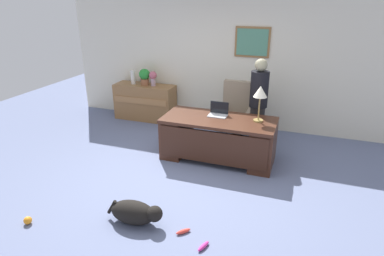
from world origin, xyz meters
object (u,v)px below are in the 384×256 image
(vase_with_flowers, at_px, (153,77))
(dog_toy_ball, at_px, (28,220))
(desk, at_px, (218,138))
(potted_plant, at_px, (145,76))
(desk_lamp, at_px, (260,94))
(dog_toy_bone, at_px, (203,246))
(armchair, at_px, (236,116))
(person_standing, at_px, (258,103))
(laptop, at_px, (218,112))
(dog_toy_plush, at_px, (183,231))
(dog_lying, at_px, (136,212))
(vase_empty, at_px, (133,77))
(credenza, at_px, (145,102))

(vase_with_flowers, height_order, dog_toy_ball, vase_with_flowers)
(desk, bearing_deg, potted_plant, 145.91)
(desk_lamp, bearing_deg, vase_with_flowers, 153.01)
(vase_with_flowers, bearing_deg, dog_toy_bone, -57.09)
(armchair, distance_m, potted_plant, 2.30)
(person_standing, height_order, desk_lamp, person_standing)
(dog_toy_ball, height_order, dog_toy_bone, dog_toy_ball)
(laptop, height_order, dog_toy_plush, laptop)
(potted_plant, distance_m, dog_toy_plush, 4.19)
(dog_lying, xyz_separation_m, laptop, (0.44, 2.21, 0.64))
(desk, height_order, dog_toy_ball, desk)
(vase_empty, xyz_separation_m, dog_toy_bone, (2.81, -3.58, -0.93))
(dog_toy_ball, bearing_deg, vase_empty, 98.87)
(dog_toy_bone, height_order, dog_toy_plush, same)
(person_standing, relative_size, dog_toy_bone, 8.48)
(credenza, bearing_deg, potted_plant, 3.82)
(credenza, bearing_deg, dog_toy_plush, -56.84)
(desk, bearing_deg, vase_with_flowers, 143.14)
(vase_empty, bearing_deg, dog_toy_plush, -53.82)
(vase_empty, bearing_deg, potted_plant, 0.00)
(armchair, relative_size, vase_with_flowers, 3.60)
(dog_toy_bone, bearing_deg, person_standing, 88.16)
(dog_toy_ball, distance_m, dog_toy_bone, 2.22)
(vase_empty, height_order, dog_toy_ball, vase_empty)
(person_standing, xyz_separation_m, dog_lying, (-1.02, -2.76, -0.70))
(person_standing, xyz_separation_m, dog_toy_ball, (-2.29, -3.23, -0.80))
(desk_lamp, distance_m, potted_plant, 3.01)
(dog_lying, xyz_separation_m, dog_toy_plush, (0.63, 0.02, -0.13))
(dog_lying, relative_size, vase_empty, 2.48)
(desk, bearing_deg, dog_toy_plush, -86.19)
(potted_plant, relative_size, dog_toy_plush, 1.91)
(vase_with_flowers, bearing_deg, desk, -36.86)
(dog_lying, distance_m, potted_plant, 3.88)
(person_standing, relative_size, vase_with_flowers, 5.18)
(person_standing, relative_size, desk_lamp, 2.79)
(potted_plant, bearing_deg, vase_empty, 180.00)
(credenza, height_order, vase_empty, vase_empty)
(desk_lamp, height_order, dog_toy_bone, desk_lamp)
(credenza, xyz_separation_m, desk_lamp, (2.73, -1.28, 0.80))
(credenza, relative_size, potted_plant, 3.80)
(desk_lamp, bearing_deg, person_standing, 99.61)
(dog_lying, xyz_separation_m, dog_toy_bone, (0.93, -0.14, -0.13))
(vase_with_flowers, relative_size, dog_toy_ball, 3.20)
(potted_plant, bearing_deg, dog_toy_plush, -57.08)
(dog_lying, relative_size, vase_with_flowers, 2.37)
(dog_lying, relative_size, dog_toy_bone, 3.89)
(vase_with_flowers, xyz_separation_m, dog_toy_bone, (2.32, -3.58, -0.97))
(dog_toy_plush, bearing_deg, dog_toy_bone, -27.49)
(desk, relative_size, dog_toy_ball, 18.96)
(armchair, xyz_separation_m, person_standing, (0.42, -0.18, 0.35))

